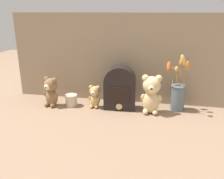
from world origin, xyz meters
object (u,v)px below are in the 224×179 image
(vintage_radio, at_px, (120,88))
(decorative_tin_tall, at_px, (71,100))
(teddy_bear_large, at_px, (151,93))
(teddy_bear_small, at_px, (95,96))
(flower_vase, at_px, (178,93))
(teddy_bear_medium, at_px, (51,91))

(vintage_radio, distance_m, decorative_tin_tall, 0.32)
(teddy_bear_large, bearing_deg, teddy_bear_small, 177.57)
(vintage_radio, bearing_deg, teddy_bear_large, -9.73)
(flower_vase, distance_m, vintage_radio, 0.35)
(teddy_bear_small, bearing_deg, vintage_radio, 6.57)
(teddy_bear_small, distance_m, vintage_radio, 0.17)
(decorative_tin_tall, bearing_deg, flower_vase, 5.35)
(teddy_bear_small, bearing_deg, teddy_bear_medium, -174.06)
(teddy_bear_medium, bearing_deg, decorative_tin_tall, 11.20)
(teddy_bear_medium, relative_size, decorative_tin_tall, 2.45)
(teddy_bear_large, relative_size, decorative_tin_tall, 3.02)
(flower_vase, height_order, decorative_tin_tall, flower_vase)
(teddy_bear_small, distance_m, decorative_tin_tall, 0.16)
(teddy_bear_medium, distance_m, teddy_bear_small, 0.28)
(decorative_tin_tall, bearing_deg, teddy_bear_large, -1.20)
(decorative_tin_tall, bearing_deg, teddy_bear_small, 1.62)
(teddy_bear_medium, relative_size, vintage_radio, 0.71)
(teddy_bear_large, relative_size, flower_vase, 0.65)
(teddy_bear_medium, xyz_separation_m, vintage_radio, (0.43, 0.05, 0.03))
(teddy_bear_large, height_order, teddy_bear_medium, teddy_bear_large)
(teddy_bear_small, bearing_deg, teddy_bear_large, -2.43)
(teddy_bear_medium, distance_m, flower_vase, 0.78)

